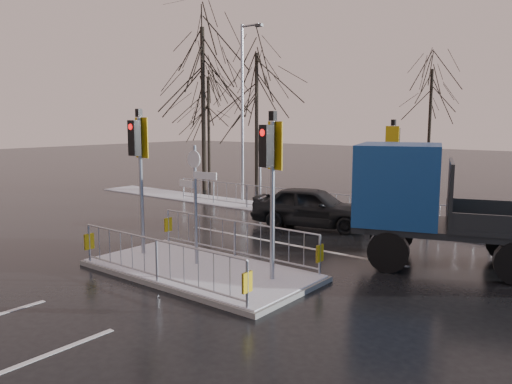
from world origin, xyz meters
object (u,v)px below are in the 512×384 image
Objects in this scene: car_far_lane at (312,207)px; street_lamp_left at (243,106)px; traffic_island at (199,258)px; flatbed_truck at (436,202)px.

street_lamp_left reaches higher than car_far_lane.
traffic_island reaches higher than flatbed_truck.
car_far_lane is 0.59× the size of flatbed_truck.
flatbed_truck is 12.28m from street_lamp_left.
street_lamp_left reaches higher than flatbed_truck.
car_far_lane is at bearing 158.44° from flatbed_truck.
traffic_island is 0.73× the size of street_lamp_left.
flatbed_truck is 0.90× the size of street_lamp_left.
street_lamp_left is at bearing 46.89° from car_far_lane.
street_lamp_left is (-10.84, 5.05, 2.78)m from flatbed_truck.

